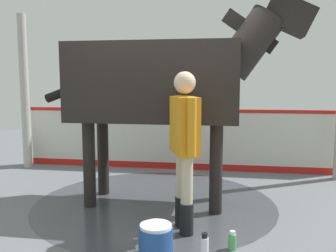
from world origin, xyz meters
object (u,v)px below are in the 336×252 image
(bottle_spray, at_px, (232,241))
(horse, at_px, (163,82))
(handler, at_px, (184,140))
(wash_bucket, at_px, (156,241))
(bottle_shampoo, at_px, (204,247))

(bottle_spray, bearing_deg, horse, -69.09)
(bottle_spray, bearing_deg, handler, -51.60)
(horse, bearing_deg, wash_bucket, -83.05)
(bottle_shampoo, relative_size, bottle_spray, 1.34)
(horse, distance_m, bottle_shampoo, 2.20)
(horse, relative_size, handler, 1.98)
(wash_bucket, bearing_deg, handler, -121.40)
(handler, bearing_deg, horse, -86.61)
(bottle_spray, bearing_deg, bottle_shampoo, 27.98)
(horse, relative_size, bottle_shampoo, 13.61)
(wash_bucket, distance_m, bottle_shampoo, 0.45)
(horse, distance_m, wash_bucket, 2.10)
(bottle_spray, bearing_deg, wash_bucket, 4.99)
(bottle_shampoo, bearing_deg, bottle_spray, -152.02)
(wash_bucket, bearing_deg, bottle_shampoo, 167.39)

